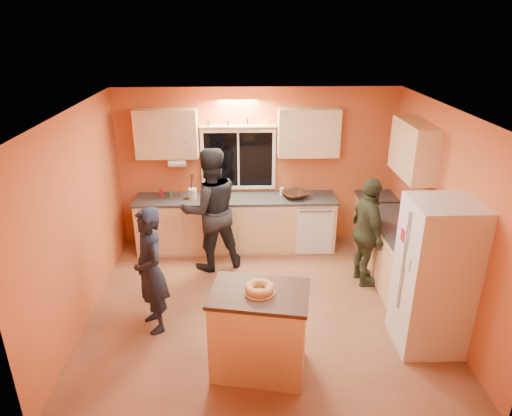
{
  "coord_description": "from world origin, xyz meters",
  "views": [
    {
      "loc": [
        -0.25,
        -5.13,
        3.58
      ],
      "look_at": [
        -0.07,
        0.4,
        1.26
      ],
      "focal_mm": 32.0,
      "sensor_mm": 36.0,
      "label": 1
    }
  ],
  "objects_px": {
    "island": "(259,331)",
    "person_right": "(368,233)",
    "refrigerator": "(434,277)",
    "person_left": "(150,271)",
    "person_center": "(211,210)"
  },
  "relations": [
    {
      "from": "person_center",
      "to": "person_right",
      "type": "xyz_separation_m",
      "value": [
        2.22,
        -0.55,
        -0.15
      ]
    },
    {
      "from": "refrigerator",
      "to": "person_left",
      "type": "relative_size",
      "value": 1.13
    },
    {
      "from": "person_left",
      "to": "person_center",
      "type": "height_order",
      "value": "person_center"
    },
    {
      "from": "island",
      "to": "person_right",
      "type": "bearing_deg",
      "value": 58.05
    },
    {
      "from": "island",
      "to": "person_right",
      "type": "height_order",
      "value": "person_right"
    },
    {
      "from": "island",
      "to": "person_left",
      "type": "bearing_deg",
      "value": 159.05
    },
    {
      "from": "refrigerator",
      "to": "person_right",
      "type": "relative_size",
      "value": 1.13
    },
    {
      "from": "person_left",
      "to": "person_center",
      "type": "bearing_deg",
      "value": 129.21
    },
    {
      "from": "person_right",
      "to": "person_center",
      "type": "bearing_deg",
      "value": 69.19
    },
    {
      "from": "island",
      "to": "person_right",
      "type": "xyz_separation_m",
      "value": [
        1.58,
        1.72,
        0.3
      ]
    },
    {
      "from": "person_center",
      "to": "person_right",
      "type": "distance_m",
      "value": 2.29
    },
    {
      "from": "person_left",
      "to": "person_right",
      "type": "distance_m",
      "value": 3.0
    },
    {
      "from": "refrigerator",
      "to": "person_left",
      "type": "bearing_deg",
      "value": 172.72
    },
    {
      "from": "island",
      "to": "person_left",
      "type": "xyz_separation_m",
      "value": [
        -1.27,
        0.78,
        0.3
      ]
    },
    {
      "from": "refrigerator",
      "to": "island",
      "type": "bearing_deg",
      "value": -169.48
    }
  ]
}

